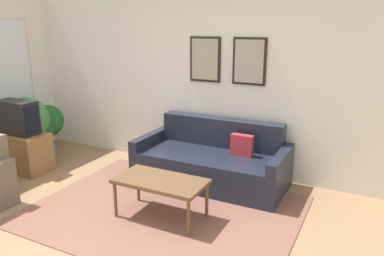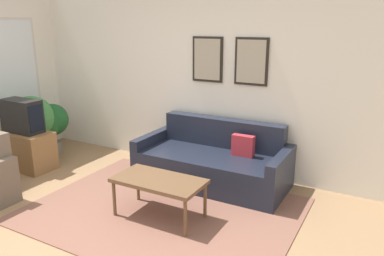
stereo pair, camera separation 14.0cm
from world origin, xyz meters
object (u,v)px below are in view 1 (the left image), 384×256
tv (17,117)px  potted_plant_tall (27,122)px  couch (212,162)px  coffee_table (161,183)px

tv → potted_plant_tall: (-0.15, 0.26, -0.14)m
couch → potted_plant_tall: potted_plant_tall is taller
couch → potted_plant_tall: bearing=-168.1°
tv → potted_plant_tall: 0.33m
couch → tv: bearing=-162.0°
potted_plant_tall → couch: bearing=11.9°
coffee_table → couch: bearing=84.9°
couch → coffee_table: (-0.10, -1.12, 0.12)m
potted_plant_tall → tv: bearing=-60.3°
couch → potted_plant_tall: size_ratio=1.94×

